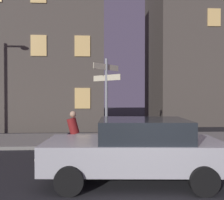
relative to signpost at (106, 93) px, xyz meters
The scene contains 6 objects.
sidewalk_kerb 2.61m from the signpost, 62.43° to the left, with size 40.00×3.38×0.14m, color gray.
signpost is the anchor object (origin of this frame).
car_far_trailing 4.40m from the signpost, 81.93° to the right, with size 4.56×2.25×1.55m.
cyclist 2.57m from the signpost, 128.07° to the right, with size 1.82×0.35×1.61m.
building_left_block 9.96m from the signpost, 122.77° to the left, with size 9.99×7.54×12.09m.
building_right_block 13.44m from the signpost, 46.26° to the left, with size 9.35×6.35×13.95m.
Camera 1 is at (-1.00, -3.95, 2.14)m, focal length 38.66 mm.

